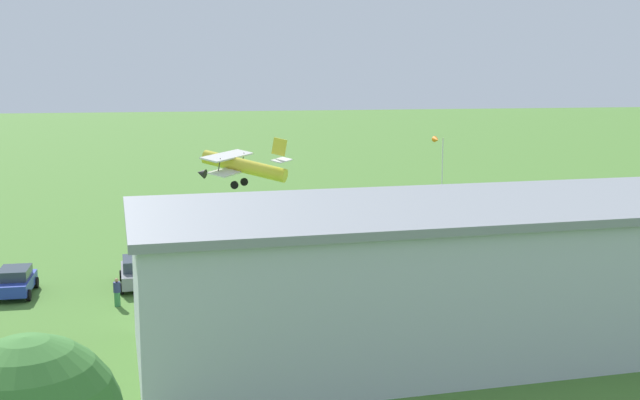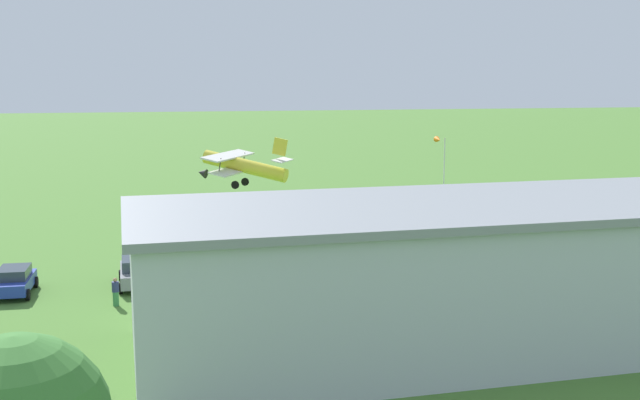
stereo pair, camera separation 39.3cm
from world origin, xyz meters
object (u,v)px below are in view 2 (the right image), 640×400
object	(u,v)px
person_at_fence_line	(116,292)
person_by_parked_cars	(157,260)
hangar	(544,268)
biplane	(242,165)
windsock	(439,144)
car_blue	(15,281)
person_crossing_taxiway	(634,232)
car_grey	(136,271)

from	to	relation	value
person_at_fence_line	person_by_parked_cars	world-z (taller)	person_by_parked_cars
hangar	person_by_parked_cars	bearing A→B (deg)	-42.02
hangar	biplane	xyz separation A→B (m)	(10.97, -29.33, 1.74)
person_by_parked_cars	hangar	bearing A→B (deg)	137.98
person_at_fence_line	windsock	world-z (taller)	windsock
biplane	person_at_fence_line	distance (m)	22.49
biplane	car_blue	distance (m)	22.67
hangar	person_at_fence_line	size ratio (longest dim) A/B	25.08
biplane	person_at_fence_line	xyz separation A→B (m)	(9.02, 20.15, -4.31)
car_blue	person_at_fence_line	bearing A→B (deg)	148.98
hangar	person_by_parked_cars	distance (m)	24.10
person_crossing_taxiway	windsock	distance (m)	25.19
person_by_parked_cars	windsock	xyz separation A→B (m)	(-28.04, -25.71, 4.56)
biplane	windsock	size ratio (longest dim) A/B	1.26
windsock	hangar	bearing A→B (deg)	76.21
person_at_fence_line	windsock	xyz separation A→B (m)	(-30.23, -32.57, 4.56)
car_blue	person_at_fence_line	xyz separation A→B (m)	(-5.67, 3.41, -0.05)
person_crossing_taxiway	windsock	xyz separation A→B (m)	(6.38, -23.94, 4.54)
hangar	car_grey	size ratio (longest dim) A/B	8.59
hangar	person_at_fence_line	distance (m)	22.15
windsock	person_crossing_taxiway	bearing A→B (deg)	104.92
person_crossing_taxiway	car_blue	bearing A→B (deg)	7.04
car_grey	car_blue	xyz separation A→B (m)	(6.64, 0.48, -0.06)
car_grey	windsock	distance (m)	41.22
biplane	person_by_parked_cars	world-z (taller)	biplane
windsock	person_at_fence_line	bearing A→B (deg)	47.13
car_blue	windsock	world-z (taller)	windsock
biplane	person_at_fence_line	size ratio (longest dim) A/B	4.97
hangar	windsock	size ratio (longest dim) A/B	6.38
biplane	car_grey	world-z (taller)	biplane
car_grey	person_at_fence_line	distance (m)	4.01
hangar	person_crossing_taxiway	bearing A→B (deg)	-133.03
person_at_fence_line	person_crossing_taxiway	size ratio (longest dim) A/B	0.97
person_crossing_taxiway	person_by_parked_cars	bearing A→B (deg)	2.95
windsock	car_blue	bearing A→B (deg)	39.08
biplane	person_by_parked_cars	distance (m)	15.55
person_at_fence_line	person_by_parked_cars	bearing A→B (deg)	-107.71
person_by_parked_cars	windsock	world-z (taller)	windsock
biplane	person_crossing_taxiway	xyz separation A→B (m)	(-27.60, 11.52, -4.28)
person_at_fence_line	person_crossing_taxiway	distance (m)	37.62
hangar	windsock	distance (m)	43.04
windsock	person_by_parked_cars	bearing A→B (deg)	42.52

